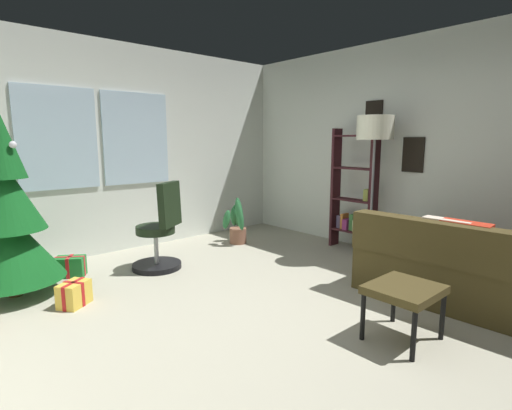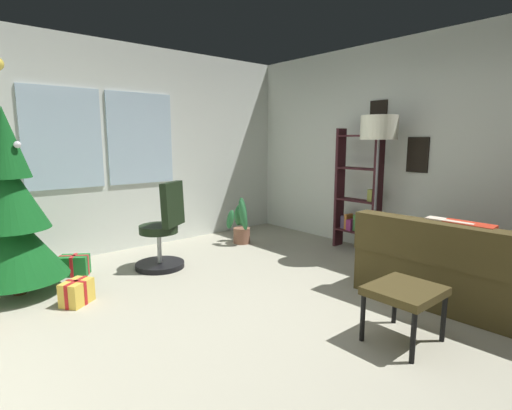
{
  "view_description": "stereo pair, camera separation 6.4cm",
  "coord_description": "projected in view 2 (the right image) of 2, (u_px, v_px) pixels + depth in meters",
  "views": [
    {
      "loc": [
        -2.21,
        -2.18,
        1.47
      ],
      "look_at": [
        -0.23,
        0.04,
        0.98
      ],
      "focal_mm": 27.45,
      "sensor_mm": 36.0,
      "label": 1
    },
    {
      "loc": [
        -2.16,
        -2.23,
        1.47
      ],
      "look_at": [
        -0.23,
        0.04,
        0.98
      ],
      "focal_mm": 27.45,
      "sensor_mm": 36.0,
      "label": 2
    }
  ],
  "objects": [
    {
      "name": "holiday_tree",
      "position": [
        13.0,
        219.0,
        3.68
      ],
      "size": [
        0.91,
        0.91,
        2.2
      ],
      "color": "#4C331E",
      "rests_on": "ground_plane"
    },
    {
      "name": "couch",
      "position": [
        494.0,
        275.0,
        3.5
      ],
      "size": [
        1.72,
        1.94,
        0.8
      ],
      "color": "#403519",
      "rests_on": "ground_plane"
    },
    {
      "name": "gift_box_green",
      "position": [
        74.0,
        265.0,
        4.31
      ],
      "size": [
        0.35,
        0.32,
        0.23
      ],
      "color": "#1E722D",
      "rests_on": "ground_plane"
    },
    {
      "name": "floor_lamp",
      "position": [
        379.0,
        135.0,
        4.59
      ],
      "size": [
        0.43,
        0.43,
        1.76
      ],
      "color": "slate",
      "rests_on": "ground_plane"
    },
    {
      "name": "bookshelf",
      "position": [
        358.0,
        197.0,
        5.21
      ],
      "size": [
        0.18,
        0.64,
        1.63
      ],
      "color": "#39171C",
      "rests_on": "ground_plane"
    },
    {
      "name": "gift_box_gold",
      "position": [
        77.0,
        292.0,
        3.54
      ],
      "size": [
        0.32,
        0.3,
        0.22
      ],
      "color": "gold",
      "rests_on": "ground_plane"
    },
    {
      "name": "potted_plant",
      "position": [
        241.0,
        224.0,
        5.64
      ],
      "size": [
        0.46,
        0.44,
        0.67
      ],
      "color": "brown",
      "rests_on": "ground_plane"
    },
    {
      "name": "wall_right_with_frames",
      "position": [
        431.0,
        150.0,
        4.67
      ],
      "size": [
        0.12,
        5.71,
        2.71
      ],
      "color": "silver",
      "rests_on": "ground_plane"
    },
    {
      "name": "wall_back_with_windows",
      "position": [
        130.0,
        148.0,
        5.24
      ],
      "size": [
        4.88,
        0.12,
        2.71
      ],
      "color": "silver",
      "rests_on": "ground_plane"
    },
    {
      "name": "footstool",
      "position": [
        405.0,
        294.0,
        2.85
      ],
      "size": [
        0.5,
        0.45,
        0.42
      ],
      "color": "#403519",
      "rests_on": "ground_plane"
    },
    {
      "name": "office_chair",
      "position": [
        163.0,
        235.0,
        4.5
      ],
      "size": [
        0.58,
        0.59,
        1.01
      ],
      "color": "black",
      "rests_on": "ground_plane"
    },
    {
      "name": "ground_plane",
      "position": [
        280.0,
        322.0,
        3.31
      ],
      "size": [
        4.88,
        5.71,
        0.1
      ],
      "primitive_type": "cube",
      "color": "#A6A38E"
    }
  ]
}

